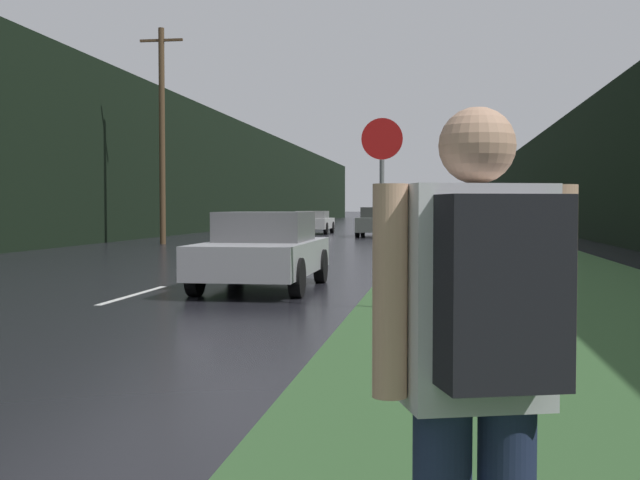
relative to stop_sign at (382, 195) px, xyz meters
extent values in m
cube|color=#33562D|center=(2.61, 28.87, -1.68)|extent=(6.00, 240.00, 0.02)
cube|color=silver|center=(-4.35, 1.24, -1.68)|extent=(0.12, 3.00, 0.01)
cube|color=silver|center=(-4.35, 8.24, -1.68)|extent=(0.12, 3.00, 0.01)
cube|color=silver|center=(-4.35, 15.24, -1.68)|extent=(0.12, 3.00, 0.01)
cube|color=silver|center=(-4.35, 22.24, -1.68)|extent=(0.12, 3.00, 0.01)
cube|color=black|center=(-14.31, 38.87, 2.18)|extent=(2.00, 140.00, 7.73)
cube|color=black|center=(8.61, 38.87, 1.59)|extent=(2.00, 140.00, 6.55)
cylinder|color=#4C3823|center=(-10.39, 19.67, 2.72)|extent=(0.24, 0.24, 8.81)
cube|color=#4C3823|center=(-10.39, 19.67, 6.62)|extent=(1.80, 0.10, 0.10)
cylinder|color=slate|center=(0.00, 0.00, -0.58)|extent=(0.07, 0.07, 2.22)
cylinder|color=#B71414|center=(0.00, 0.00, 0.84)|extent=(0.61, 0.02, 0.61)
cube|color=silver|center=(0.95, -9.49, -0.44)|extent=(0.47, 0.35, 0.66)
sphere|color=tan|center=(0.95, -9.49, 0.00)|extent=(0.23, 0.23, 0.23)
cylinder|color=tan|center=(0.70, -9.56, -0.42)|extent=(0.10, 0.10, 0.62)
cylinder|color=tan|center=(1.20, -9.41, -0.42)|extent=(0.10, 0.10, 0.62)
cube|color=black|center=(1.02, -9.68, -0.41)|extent=(0.38, 0.27, 0.53)
cube|color=#9E9EA3|center=(-2.37, 2.56, -1.09)|extent=(1.85, 4.37, 0.58)
cube|color=#5E5E61|center=(-2.37, 2.78, -0.53)|extent=(1.57, 1.96, 0.54)
cylinder|color=black|center=(-1.50, 1.21, -1.35)|extent=(0.20, 0.67, 0.67)
cylinder|color=black|center=(-3.25, 1.21, -1.35)|extent=(0.20, 0.67, 0.67)
cylinder|color=black|center=(-1.50, 3.91, -1.35)|extent=(0.20, 0.67, 0.67)
cylinder|color=black|center=(-3.25, 3.91, -1.35)|extent=(0.20, 0.67, 0.67)
cube|color=#4C514C|center=(-2.37, 29.49, -1.05)|extent=(1.77, 4.58, 0.73)
cube|color=#2D302D|center=(-2.37, 29.72, -0.43)|extent=(1.51, 2.06, 0.52)
cylinder|color=black|center=(-1.53, 28.07, -1.38)|extent=(0.20, 0.61, 0.61)
cylinder|color=black|center=(-3.22, 28.07, -1.38)|extent=(0.20, 0.61, 0.61)
cylinder|color=black|center=(-1.53, 30.91, -1.38)|extent=(0.20, 0.61, 0.61)
cylinder|color=black|center=(-3.22, 30.91, -1.38)|extent=(0.20, 0.61, 0.61)
cube|color=#BCBCBC|center=(-6.33, 33.60, -1.09)|extent=(1.94, 4.28, 0.59)
cube|color=slate|center=(-6.33, 33.39, -0.59)|extent=(1.65, 1.92, 0.41)
cylinder|color=black|center=(-7.26, 34.93, -1.35)|extent=(0.20, 0.68, 0.68)
cylinder|color=black|center=(-5.41, 34.93, -1.35)|extent=(0.20, 0.68, 0.68)
cylinder|color=black|center=(-7.26, 32.28, -1.35)|extent=(0.20, 0.68, 0.68)
cylinder|color=black|center=(-5.41, 32.28, -1.35)|extent=(0.20, 0.68, 0.68)
camera|label=1|loc=(0.84, -11.89, -0.18)|focal=45.00mm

